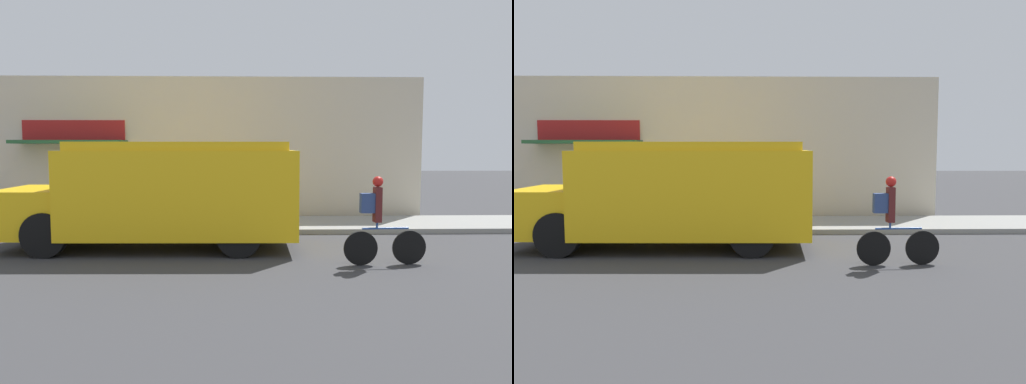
# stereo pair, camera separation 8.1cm
# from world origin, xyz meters

# --- Properties ---
(ground_plane) EXTENTS (70.00, 70.00, 0.00)m
(ground_plane) POSITION_xyz_m (0.00, 0.00, 0.00)
(ground_plane) COLOR #38383A
(sidewalk) EXTENTS (28.00, 2.52, 0.13)m
(sidewalk) POSITION_xyz_m (0.00, 1.26, 0.07)
(sidewalk) COLOR gray
(sidewalk) RESTS_ON ground_plane
(storefront) EXTENTS (16.01, 1.11, 4.30)m
(storefront) POSITION_xyz_m (-0.08, 2.88, 2.16)
(storefront) COLOR beige
(storefront) RESTS_ON ground_plane
(school_bus) EXTENTS (6.30, 2.84, 2.30)m
(school_bus) POSITION_xyz_m (0.84, -1.52, 1.21)
(school_bus) COLOR yellow
(school_bus) RESTS_ON ground_plane
(cyclist) EXTENTS (1.56, 0.21, 1.65)m
(cyclist) POSITION_xyz_m (5.04, -3.27, 0.79)
(cyclist) COLOR black
(cyclist) RESTS_ON ground_plane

